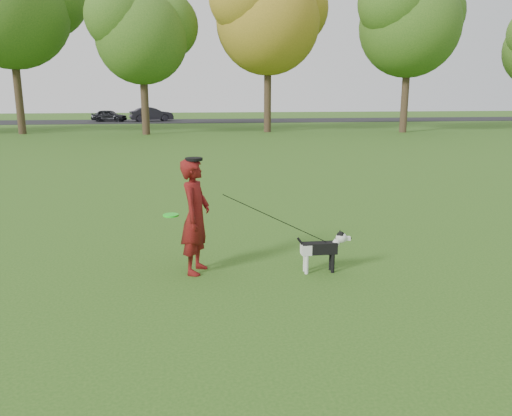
{
  "coord_description": "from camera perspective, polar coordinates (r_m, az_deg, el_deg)",
  "views": [
    {
      "loc": [
        -1.27,
        -7.29,
        2.67
      ],
      "look_at": [
        -0.3,
        0.01,
        0.95
      ],
      "focal_mm": 35.0,
      "sensor_mm": 36.0,
      "label": 1
    }
  ],
  "objects": [
    {
      "name": "car_left",
      "position": [
        47.88,
        -16.43,
        10.1
      ],
      "size": [
        3.34,
        1.94,
        1.07
      ],
      "primitive_type": "imported",
      "rotation": [
        0.0,
        0.0,
        1.34
      ],
      "color": "black",
      "rests_on": "road"
    },
    {
      "name": "car_mid",
      "position": [
        47.46,
        -11.86,
        10.45
      ],
      "size": [
        4.06,
        2.3,
        1.27
      ],
      "primitive_type": "imported",
      "rotation": [
        0.0,
        0.0,
        1.84
      ],
      "color": "black",
      "rests_on": "road"
    },
    {
      "name": "man_held_items",
      "position": [
        7.41,
        2.33,
        -1.27
      ],
      "size": [
        2.49,
        0.38,
        1.31
      ],
      "color": "#1DEC21",
      "rests_on": "ground"
    },
    {
      "name": "tree_row",
      "position": [
        33.69,
        -8.32,
        21.1
      ],
      "size": [
        51.74,
        8.86,
        12.01
      ],
      "color": "#38281C",
      "rests_on": "ground"
    },
    {
      "name": "road",
      "position": [
        47.39,
        -6.11,
        9.86
      ],
      "size": [
        120.0,
        7.0,
        0.02
      ],
      "primitive_type": "cube",
      "color": "black",
      "rests_on": "ground"
    },
    {
      "name": "dog",
      "position": [
        7.59,
        7.71,
        -4.44
      ],
      "size": [
        0.85,
        0.17,
        0.64
      ],
      "color": "black",
      "rests_on": "ground"
    },
    {
      "name": "ground",
      "position": [
        7.87,
        2.21,
        -6.69
      ],
      "size": [
        120.0,
        120.0,
        0.0
      ],
      "primitive_type": "plane",
      "color": "#285116",
      "rests_on": "ground"
    },
    {
      "name": "man",
      "position": [
        7.45,
        -6.93,
        -0.96
      ],
      "size": [
        0.59,
        0.73,
        1.73
      ],
      "primitive_type": "imported",
      "rotation": [
        0.0,
        0.0,
        1.25
      ],
      "color": "#500B0C",
      "rests_on": "ground"
    }
  ]
}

